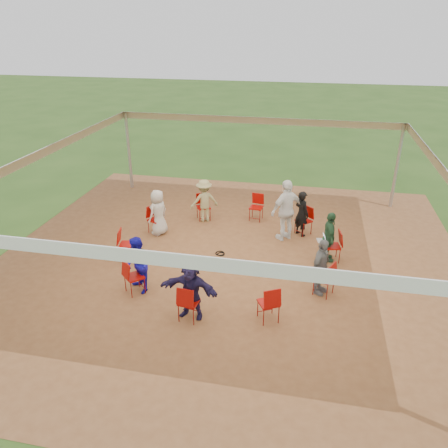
% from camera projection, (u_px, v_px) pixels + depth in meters
% --- Properties ---
extents(ground, '(80.00, 80.00, 0.00)m').
position_uv_depth(ground, '(229.00, 259.00, 12.38)').
color(ground, '#2B4B17').
rests_on(ground, ground).
extents(dirt_patch, '(13.00, 13.00, 0.00)m').
position_uv_depth(dirt_patch, '(229.00, 259.00, 12.38)').
color(dirt_patch, brown).
rests_on(dirt_patch, ground).
extents(tent, '(10.33, 10.33, 3.00)m').
position_uv_depth(tent, '(230.00, 180.00, 11.37)').
color(tent, '#B2B2B7').
rests_on(tent, ground).
extents(chair_0, '(0.51, 0.49, 0.90)m').
position_uv_depth(chair_0, '(332.00, 246.00, 12.14)').
color(chair_0, '#A00904').
rests_on(chair_0, ground).
extents(chair_1, '(0.61, 0.61, 0.90)m').
position_uv_depth(chair_1, '(304.00, 221.00, 13.68)').
color(chair_1, '#A00904').
rests_on(chair_1, ground).
extents(chair_2, '(0.47, 0.49, 0.90)m').
position_uv_depth(chair_2, '(256.00, 208.00, 14.65)').
color(chair_2, '#A00904').
rests_on(chair_2, ground).
extents(chair_3, '(0.58, 0.59, 0.90)m').
position_uv_depth(chair_3, '(204.00, 207.00, 14.68)').
color(chair_3, '#A00904').
rests_on(chair_3, ground).
extents(chair_4, '(0.58, 0.57, 0.90)m').
position_uv_depth(chair_4, '(156.00, 220.00, 13.75)').
color(chair_4, '#A00904').
rests_on(chair_4, ground).
extents(chair_5, '(0.51, 0.49, 0.90)m').
position_uv_depth(chair_5, '(127.00, 245.00, 12.23)').
color(chair_5, '#A00904').
rests_on(chair_5, ground).
extents(chair_6, '(0.61, 0.61, 0.90)m').
position_uv_depth(chair_6, '(134.00, 277.00, 10.69)').
color(chair_6, '#A00904').
rests_on(chair_6, ground).
extents(chair_7, '(0.47, 0.49, 0.90)m').
position_uv_depth(chair_7, '(189.00, 302.00, 9.73)').
color(chair_7, '#A00904').
rests_on(chair_7, ground).
extents(chair_8, '(0.58, 0.59, 0.90)m').
position_uv_depth(chair_8, '(269.00, 303.00, 9.70)').
color(chair_8, '#A00904').
rests_on(chair_8, ground).
extents(chair_9, '(0.58, 0.57, 0.90)m').
position_uv_depth(chair_9, '(324.00, 279.00, 10.62)').
color(chair_9, '#A00904').
rests_on(chair_9, ground).
extents(person_seated_0, '(0.59, 0.92, 1.46)m').
position_uv_depth(person_seated_0, '(329.00, 237.00, 12.02)').
color(person_seated_0, '#275132').
rests_on(person_seated_0, ground).
extents(person_seated_1, '(0.63, 0.62, 1.46)m').
position_uv_depth(person_seated_1, '(302.00, 213.00, 13.50)').
color(person_seated_1, black).
rests_on(person_seated_1, ground).
extents(person_seated_2, '(1.05, 0.86, 1.46)m').
position_uv_depth(person_seated_2, '(204.00, 201.00, 14.45)').
color(person_seated_2, tan).
rests_on(person_seated_2, ground).
extents(person_seated_3, '(0.66, 0.81, 1.46)m').
position_uv_depth(person_seated_3, '(158.00, 212.00, 13.57)').
color(person_seated_3, beige).
rests_on(person_seated_3, ground).
extents(person_seated_4, '(0.80, 0.78, 1.46)m').
position_uv_depth(person_seated_4, '(138.00, 265.00, 10.64)').
color(person_seated_4, '#1511AA').
rests_on(person_seated_4, ground).
extents(person_seated_5, '(1.40, 0.67, 1.46)m').
position_uv_depth(person_seated_5, '(191.00, 289.00, 9.71)').
color(person_seated_5, '#201942').
rests_on(person_seated_5, ground).
extents(person_seated_6, '(0.76, 0.96, 1.46)m').
position_uv_depth(person_seated_6, '(321.00, 267.00, 10.57)').
color(person_seated_6, slate).
rests_on(person_seated_6, ground).
extents(standing_person, '(1.21, 1.18, 1.91)m').
position_uv_depth(standing_person, '(287.00, 210.00, 13.15)').
color(standing_person, white).
rests_on(standing_person, ground).
extents(cable_coil, '(0.36, 0.36, 0.03)m').
position_uv_depth(cable_coil, '(220.00, 254.00, 12.65)').
color(cable_coil, black).
rests_on(cable_coil, ground).
extents(laptop, '(0.28, 0.33, 0.20)m').
position_uv_depth(laptop, '(323.00, 239.00, 12.05)').
color(laptop, '#B7B7BC').
rests_on(laptop, ground).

